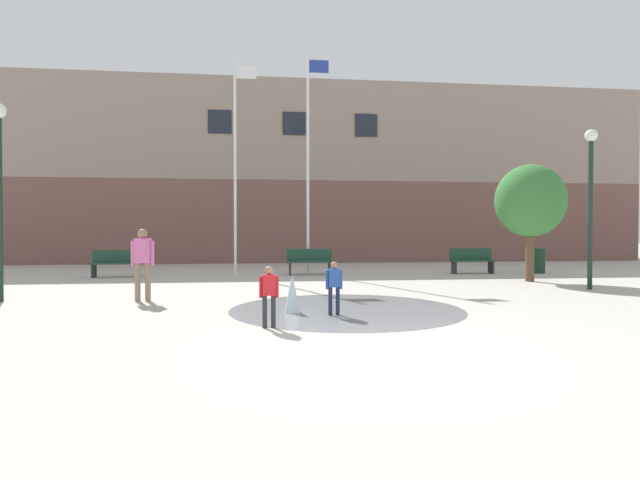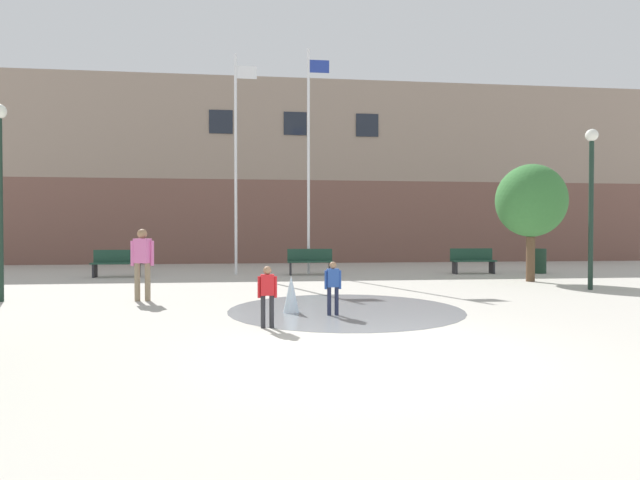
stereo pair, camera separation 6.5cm
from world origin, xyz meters
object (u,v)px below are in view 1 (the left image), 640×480
(park_bench_near_trashcan, at_px, (310,261))
(child_with_pink_shirt, at_px, (334,284))
(child_running, at_px, (269,292))
(lamp_post_right_lane, at_px, (591,186))
(flagpole_left, at_px, (236,158))
(street_tree_near_building, at_px, (530,201))
(flagpole_right, at_px, (309,155))
(park_bench_under_right_flagpole, at_px, (116,263))
(park_bench_far_right, at_px, (472,260))
(adult_watching, at_px, (143,259))
(trash_can, at_px, (537,261))

(park_bench_near_trashcan, height_order, child_with_pink_shirt, child_with_pink_shirt)
(child_running, height_order, lamp_post_right_lane, lamp_post_right_lane)
(flagpole_left, relative_size, street_tree_near_building, 2.17)
(child_running, xyz_separation_m, flagpole_right, (1.56, 9.96, 3.71))
(park_bench_under_right_flagpole, bearing_deg, flagpole_left, 8.12)
(park_bench_far_right, relative_size, adult_watching, 1.01)
(flagpole_left, bearing_deg, trash_can, -3.67)
(park_bench_under_right_flagpole, relative_size, street_tree_near_building, 0.45)
(park_bench_under_right_flagpole, xyz_separation_m, child_with_pink_shirt, (6.16, -8.35, 0.10))
(flagpole_left, xyz_separation_m, street_tree_near_building, (9.07, -3.49, -1.68))
(park_bench_far_right, xyz_separation_m, trash_can, (2.44, -0.13, -0.03))
(adult_watching, bearing_deg, lamp_post_right_lane, 28.41)
(child_with_pink_shirt, xyz_separation_m, trash_can, (8.71, 8.21, -0.13))
(park_bench_far_right, xyz_separation_m, flagpole_left, (-8.49, 0.57, 3.66))
(park_bench_near_trashcan, height_order, lamp_post_right_lane, lamp_post_right_lane)
(child_running, xyz_separation_m, street_tree_near_building, (8.05, 6.47, 1.88))
(child_with_pink_shirt, height_order, lamp_post_right_lane, lamp_post_right_lane)
(park_bench_near_trashcan, distance_m, trash_can, 8.36)
(trash_can, bearing_deg, adult_watching, -155.01)
(flagpole_left, bearing_deg, flagpole_right, 0.00)
(child_with_pink_shirt, height_order, trash_can, child_with_pink_shirt)
(child_with_pink_shirt, distance_m, trash_can, 11.97)
(park_bench_far_right, height_order, street_tree_near_building, street_tree_near_building)
(park_bench_near_trashcan, bearing_deg, park_bench_under_right_flagpole, -178.61)
(trash_can, bearing_deg, flagpole_right, 175.19)
(flagpole_right, xyz_separation_m, lamp_post_right_lane, (6.91, -5.70, -1.57))
(park_bench_near_trashcan, xyz_separation_m, lamp_post_right_lane, (6.92, -5.30, 2.24))
(park_bench_far_right, height_order, child_running, child_running)
(adult_watching, bearing_deg, flagpole_right, 80.85)
(child_running, relative_size, trash_can, 1.10)
(park_bench_near_trashcan, xyz_separation_m, park_bench_far_right, (5.91, -0.17, 0.00))
(flagpole_right, bearing_deg, lamp_post_right_lane, -39.51)
(park_bench_near_trashcan, height_order, park_bench_far_right, same)
(park_bench_near_trashcan, distance_m, lamp_post_right_lane, 9.00)
(park_bench_far_right, distance_m, street_tree_near_building, 3.57)
(lamp_post_right_lane, xyz_separation_m, trash_can, (1.43, 5.00, -2.27))
(park_bench_near_trashcan, relative_size, street_tree_near_building, 0.45)
(adult_watching, bearing_deg, child_running, -27.22)
(lamp_post_right_lane, bearing_deg, child_with_pink_shirt, -156.22)
(child_with_pink_shirt, distance_m, street_tree_near_building, 8.94)
(park_bench_far_right, distance_m, adult_watching, 11.84)
(park_bench_near_trashcan, xyz_separation_m, flagpole_left, (-2.58, 0.40, 3.66))
(adult_watching, relative_size, flagpole_left, 0.20)
(park_bench_far_right, xyz_separation_m, child_running, (-7.47, -9.39, 0.10))
(adult_watching, relative_size, flagpole_right, 0.20)
(park_bench_under_right_flagpole, height_order, park_bench_near_trashcan, same)
(flagpole_left, bearing_deg, lamp_post_right_lane, -30.97)
(park_bench_near_trashcan, xyz_separation_m, adult_watching, (-4.28, -6.18, 0.45))
(park_bench_near_trashcan, distance_m, flagpole_left, 4.50)
(park_bench_far_right, height_order, flagpole_right, flagpole_right)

